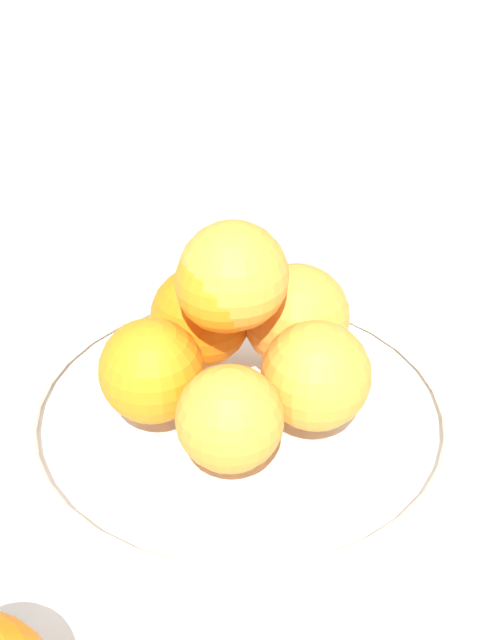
# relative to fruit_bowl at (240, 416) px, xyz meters

# --- Properties ---
(ground_plane) EXTENTS (4.00, 4.00, 0.00)m
(ground_plane) POSITION_rel_fruit_bowl_xyz_m (0.00, 0.00, -0.02)
(ground_plane) COLOR beige
(fruit_bowl) EXTENTS (0.32, 0.32, 0.04)m
(fruit_bowl) POSITION_rel_fruit_bowl_xyz_m (0.00, 0.00, 0.00)
(fruit_bowl) COLOR silver
(fruit_bowl) RESTS_ON ground_plane
(orange_pile) EXTENTS (0.19, 0.17, 0.13)m
(orange_pile) POSITION_rel_fruit_bowl_xyz_m (0.00, 0.00, 0.07)
(orange_pile) COLOR orange
(orange_pile) RESTS_ON fruit_bowl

